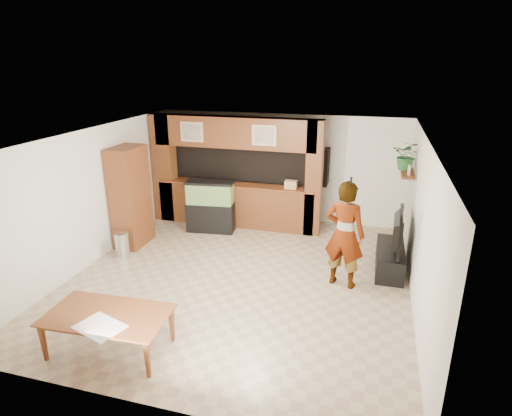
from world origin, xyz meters
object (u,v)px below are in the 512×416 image
(pantry_cabinet, at_px, (130,197))
(aquarium, at_px, (210,207))
(person, at_px, (345,234))
(television, at_px, (393,231))
(dining_table, at_px, (108,334))

(pantry_cabinet, xyz_separation_m, aquarium, (1.36, 1.11, -0.48))
(person, bearing_deg, television, -121.97)
(television, distance_m, person, 1.17)
(pantry_cabinet, bearing_deg, dining_table, -64.31)
(pantry_cabinet, height_order, person, pantry_cabinet)
(television, xyz_separation_m, dining_table, (-3.73, -3.57, -0.52))
(person, bearing_deg, pantry_cabinet, 6.37)
(aquarium, distance_m, dining_table, 4.49)
(television, distance_m, dining_table, 5.19)
(television, relative_size, dining_table, 0.74)
(pantry_cabinet, distance_m, television, 5.36)
(aquarium, xyz_separation_m, television, (3.99, -0.90, 0.22))
(aquarium, bearing_deg, person, -35.28)
(pantry_cabinet, xyz_separation_m, television, (5.35, 0.21, -0.26))
(pantry_cabinet, distance_m, dining_table, 3.81)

